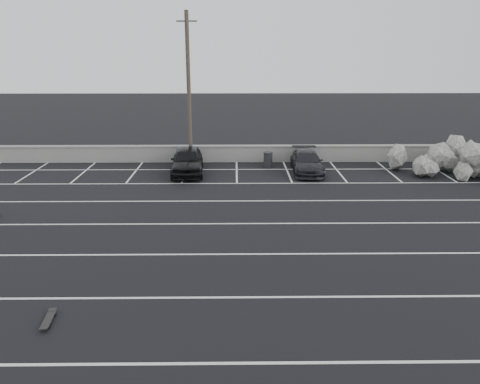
{
  "coord_description": "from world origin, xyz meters",
  "views": [
    {
      "loc": [
        0.9,
        -15.22,
        7.07
      ],
      "look_at": [
        1.11,
        4.24,
        1.0
      ],
      "focal_mm": 35.0,
      "sensor_mm": 36.0,
      "label": 1
    }
  ],
  "objects_px": {
    "riprap_pile": "(458,164)",
    "skateboard": "(48,320)",
    "trash_bin": "(268,159)",
    "car_left": "(187,160)",
    "utility_pole": "(189,90)",
    "car_right": "(307,162)"
  },
  "relations": [
    {
      "from": "riprap_pile",
      "to": "skateboard",
      "type": "bearing_deg",
      "value": -139.97
    },
    {
      "from": "trash_bin",
      "to": "skateboard",
      "type": "distance_m",
      "value": 18.33
    },
    {
      "from": "trash_bin",
      "to": "riprap_pile",
      "type": "relative_size",
      "value": 0.14
    },
    {
      "from": "car_right",
      "to": "trash_bin",
      "type": "bearing_deg",
      "value": 150.1
    },
    {
      "from": "riprap_pile",
      "to": "skateboard",
      "type": "relative_size",
      "value": 7.78
    },
    {
      "from": "car_left",
      "to": "utility_pole",
      "type": "xyz_separation_m",
      "value": [
        0.03,
        2.01,
        3.83
      ]
    },
    {
      "from": "car_left",
      "to": "trash_bin",
      "type": "xyz_separation_m",
      "value": [
        4.79,
        1.48,
        -0.3
      ]
    },
    {
      "from": "car_left",
      "to": "car_right",
      "type": "bearing_deg",
      "value": -2.55
    },
    {
      "from": "car_right",
      "to": "utility_pole",
      "type": "bearing_deg",
      "value": 166.8
    },
    {
      "from": "car_right",
      "to": "trash_bin",
      "type": "relative_size",
      "value": 4.68
    },
    {
      "from": "utility_pole",
      "to": "trash_bin",
      "type": "height_order",
      "value": "utility_pole"
    },
    {
      "from": "riprap_pile",
      "to": "car_right",
      "type": "bearing_deg",
      "value": 176.16
    },
    {
      "from": "trash_bin",
      "to": "utility_pole",
      "type": "bearing_deg",
      "value": 173.63
    },
    {
      "from": "utility_pole",
      "to": "trash_bin",
      "type": "relative_size",
      "value": 10.01
    },
    {
      "from": "riprap_pile",
      "to": "skateboard",
      "type": "height_order",
      "value": "riprap_pile"
    },
    {
      "from": "utility_pole",
      "to": "skateboard",
      "type": "relative_size",
      "value": 10.53
    },
    {
      "from": "utility_pole",
      "to": "skateboard",
      "type": "distance_m",
      "value": 18.16
    },
    {
      "from": "trash_bin",
      "to": "riprap_pile",
      "type": "xyz_separation_m",
      "value": [
        10.78,
        -1.94,
        0.17
      ]
    },
    {
      "from": "car_right",
      "to": "riprap_pile",
      "type": "height_order",
      "value": "riprap_pile"
    },
    {
      "from": "car_left",
      "to": "skateboard",
      "type": "relative_size",
      "value": 5.19
    },
    {
      "from": "car_left",
      "to": "riprap_pile",
      "type": "height_order",
      "value": "riprap_pile"
    },
    {
      "from": "car_left",
      "to": "utility_pole",
      "type": "height_order",
      "value": "utility_pole"
    }
  ]
}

